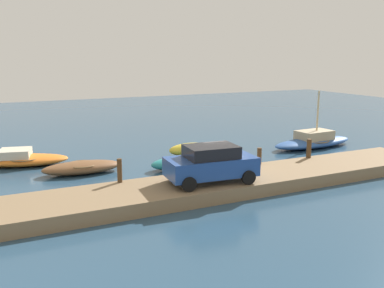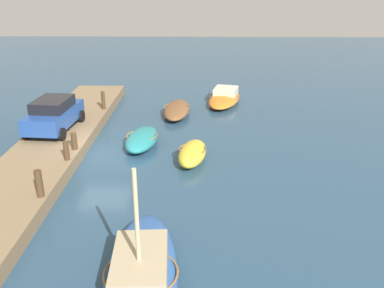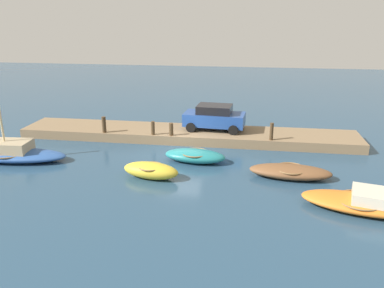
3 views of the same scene
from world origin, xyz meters
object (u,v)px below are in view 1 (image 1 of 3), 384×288
Objects in this scene: mooring_post_mid_west at (240,159)px; rowboat_teal at (182,163)px; mooring_post_mid_east at (259,156)px; dinghy_yellow at (192,149)px; motorboat_orange at (23,159)px; sailboat_blue at (313,141)px; rowboat_brown at (82,167)px; mooring_post_west at (120,171)px; mooring_post_east at (309,148)px; parked_car at (211,163)px.

rowboat_teal is at bearing 124.27° from mooring_post_mid_west.
rowboat_teal is 4.15× the size of mooring_post_mid_east.
motorboat_orange reaches higher than dinghy_yellow.
rowboat_teal is at bearing -176.37° from sailboat_blue.
mooring_post_mid_east is at bearing -153.76° from sailboat_blue.
mooring_post_mid_west reaches higher than rowboat_brown.
mooring_post_west is 10.80m from mooring_post_east.
dinghy_yellow is at bearing 90.70° from mooring_post_mid_west.
parked_car reaches higher than mooring_post_mid_east.
rowboat_brown is at bearing -162.27° from dinghy_yellow.
rowboat_teal is at bearing -13.51° from rowboat_brown.
rowboat_brown is 1.02× the size of parked_car.
rowboat_brown is 8.40m from mooring_post_mid_west.
dinghy_yellow is 7.76m from parked_car.
dinghy_yellow is 8.35m from mooring_post_west.
mooring_post_west is at bearing -51.67° from motorboat_orange.
parked_car is at bearing -92.57° from rowboat_teal.
sailboat_blue is 12.69m from parked_car.
sailboat_blue is 6.08× the size of mooring_post_west.
mooring_post_east is at bearing 0.00° from mooring_post_west.
dinghy_yellow is at bearing 75.11° from parked_car.
mooring_post_mid_west reaches higher than dinghy_yellow.
sailboat_blue is 7.59× the size of mooring_post_mid_east.
sailboat_blue is (15.67, -0.16, 0.10)m from rowboat_brown.
parked_car is (-11.14, -5.98, 1.05)m from sailboat_blue.
rowboat_brown is 4.01× the size of mooring_post_east.
rowboat_brown is 1.37× the size of dinghy_yellow.
mooring_post_east is (4.56, -5.51, 0.72)m from dinghy_yellow.
rowboat_teal is at bearing -117.05° from dinghy_yellow.
motorboat_orange is 8.35m from mooring_post_west.
mooring_post_mid_west is 3.16m from parked_car.
motorboat_orange is (-2.69, 3.15, 0.04)m from rowboat_brown.
rowboat_teal is 4.41× the size of mooring_post_mid_west.
sailboat_blue reaches higher than dinghy_yellow.
rowboat_teal reaches higher than rowboat_brown.
rowboat_brown is at bearing 100.61° from mooring_post_west.
rowboat_brown is at bearing 168.86° from rowboat_teal.
rowboat_teal is 4.80m from parked_car.
sailboat_blue is at bearing 32.54° from parked_car.
sailboat_blue is at bearing 12.53° from rowboat_teal.
rowboat_teal is (-1.90, -2.63, -0.05)m from dinghy_yellow.
dinghy_yellow is 5.54m from mooring_post_mid_west.
dinghy_yellow reaches higher than rowboat_teal.
dinghy_yellow reaches higher than rowboat_brown.
motorboat_orange is at bearing 132.18° from parked_car.
dinghy_yellow is 3.24m from rowboat_teal.
dinghy_yellow is at bearing 41.46° from mooring_post_west.
mooring_post_mid_east is 3.29m from mooring_post_east.
rowboat_teal is 3.55m from mooring_post_mid_west.
mooring_post_west is at bearing 180.00° from mooring_post_east.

